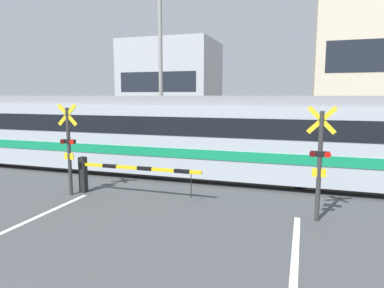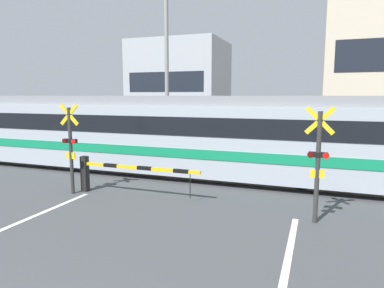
{
  "view_description": "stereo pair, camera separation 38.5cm",
  "coord_description": "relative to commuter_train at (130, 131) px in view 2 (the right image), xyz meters",
  "views": [
    {
      "loc": [
        3.18,
        -0.93,
        3.05
      ],
      "look_at": [
        0.0,
        8.8,
        1.6
      ],
      "focal_mm": 32.0,
      "sensor_mm": 36.0,
      "label": 1
    },
    {
      "loc": [
        3.54,
        -0.8,
        3.05
      ],
      "look_at": [
        0.0,
        8.8,
        1.6
      ],
      "focal_mm": 32.0,
      "sensor_mm": 36.0,
      "label": 2
    }
  ],
  "objects": [
    {
      "name": "crossing_signal_left",
      "position": [
        0.05,
        -3.64,
        -0.09
      ],
      "size": [
        0.68,
        0.15,
        2.82
      ],
      "color": "#333333",
      "rests_on": "ground_plane"
    },
    {
      "name": "commuter_train",
      "position": [
        0.0,
        0.0,
        0.0
      ],
      "size": [
        21.88,
        2.79,
        3.05
      ],
      "color": "#ADB7C1",
      "rests_on": "ground_plane"
    },
    {
      "name": "crossing_barrier_near",
      "position": [
        1.29,
        -3.27,
        -0.89
      ],
      "size": [
        4.02,
        0.2,
        1.14
      ],
      "color": "black",
      "rests_on": "ground_plane"
    },
    {
      "name": "utility_pole_streetside",
      "position": [
        -0.7,
        5.24,
        2.41
      ],
      "size": [
        0.22,
        0.22,
        8.08
      ],
      "color": "gray",
      "rests_on": "ground_plane"
    },
    {
      "name": "rail_track_near",
      "position": [
        3.64,
        -0.72,
        -1.59
      ],
      "size": [
        50.0,
        0.1,
        0.08
      ],
      "color": "#6B6051",
      "rests_on": "ground_plane"
    },
    {
      "name": "rail_track_far",
      "position": [
        3.64,
        0.72,
        -1.59
      ],
      "size": [
        50.0,
        0.1,
        0.08
      ],
      "color": "#6B6051",
      "rests_on": "ground_plane"
    },
    {
      "name": "crossing_barrier_far",
      "position": [
        5.99,
        2.74,
        -0.89
      ],
      "size": [
        4.02,
        0.2,
        1.14
      ],
      "color": "black",
      "rests_on": "ground_plane"
    },
    {
      "name": "building_right_of_street",
      "position": [
        11.07,
        14.54,
        3.35
      ],
      "size": [
        7.4,
        5.9,
        9.97
      ],
      "color": "beige",
      "rests_on": "ground_plane"
    },
    {
      "name": "crossing_signal_right",
      "position": [
        7.23,
        -3.64,
        -0.09
      ],
      "size": [
        0.68,
        0.15,
        2.82
      ],
      "color": "#333333",
      "rests_on": "ground_plane"
    },
    {
      "name": "pedestrian",
      "position": [
        4.38,
        6.01,
        -0.61
      ],
      "size": [
        0.38,
        0.23,
        1.77
      ],
      "color": "brown",
      "rests_on": "ground_plane"
    },
    {
      "name": "building_left_of_street",
      "position": [
        -3.73,
        14.54,
        2.07
      ],
      "size": [
        7.26,
        5.9,
        7.4
      ],
      "color": "#B2B7BC",
      "rests_on": "ground_plane"
    }
  ]
}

